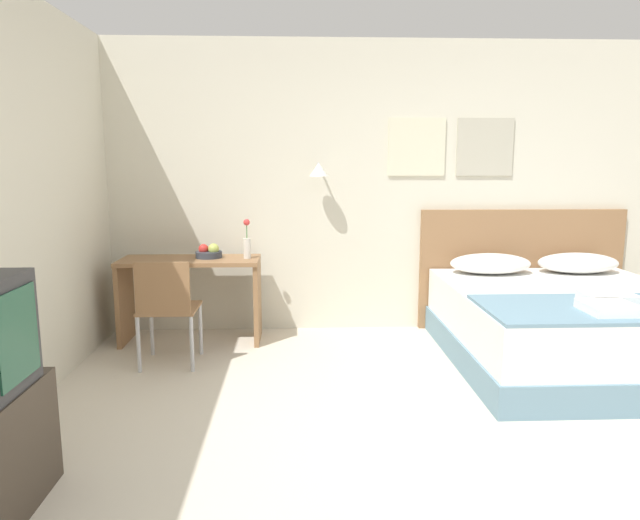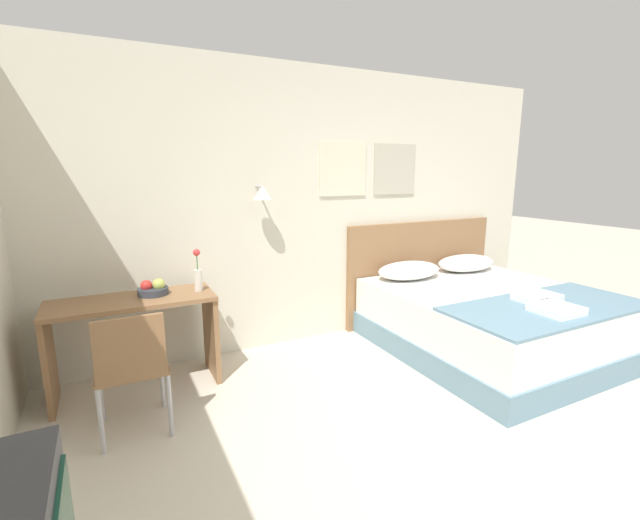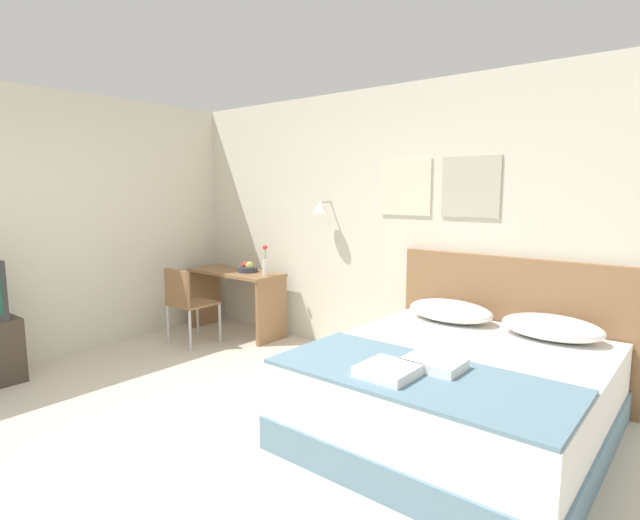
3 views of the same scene
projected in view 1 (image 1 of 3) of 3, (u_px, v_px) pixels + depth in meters
The scene contains 13 objects.
ground_plane at pixel (442, 466), 2.97m from camera, with size 24.00×24.00×0.00m, color beige.
wall_back at pixel (378, 188), 5.27m from camera, with size 5.71×0.31×2.65m.
bed at pixel (570, 328), 4.44m from camera, with size 1.81×1.99×0.58m.
headboard at pixel (521, 269), 5.40m from camera, with size 1.93×0.06×1.13m.
pillow_left at pixel (490, 264), 5.08m from camera, with size 0.72×0.42×0.18m.
pillow_right at pixel (578, 263), 5.11m from camera, with size 0.72×0.42×0.18m.
throw_blanket at pixel (614, 308), 3.82m from camera, with size 1.76×0.79×0.02m.
folded_towel_near_foot at pixel (608, 297), 3.95m from camera, with size 0.34×0.26×0.06m.
folded_towel_mid_bed at pixel (609, 308), 3.67m from camera, with size 0.31×0.31×0.06m.
desk at pixel (191, 284), 4.97m from camera, with size 1.20×0.49×0.74m.
desk_chair at pixel (167, 304), 4.32m from camera, with size 0.44×0.44×0.84m.
fruit_bowl at pixel (209, 253), 4.97m from camera, with size 0.23×0.23×0.13m.
flower_vase at pixel (247, 243), 4.92m from camera, with size 0.07×0.07×0.34m.
Camera 1 is at (-0.75, -2.72, 1.56)m, focal length 32.00 mm.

